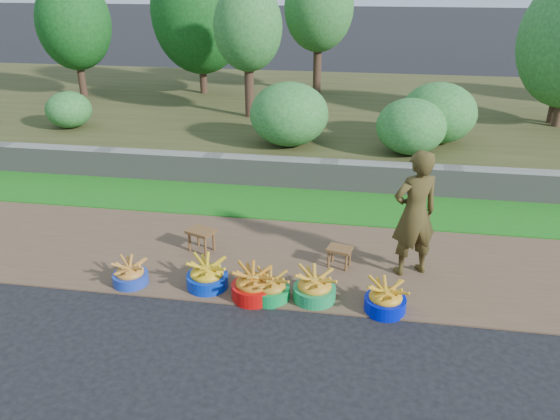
% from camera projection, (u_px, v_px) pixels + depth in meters
% --- Properties ---
extents(ground_plane, '(120.00, 120.00, 0.00)m').
position_uv_depth(ground_plane, '(301.00, 311.00, 6.63)').
color(ground_plane, black).
rests_on(ground_plane, ground).
extents(dirt_shoulder, '(80.00, 2.50, 0.02)m').
position_uv_depth(dirt_shoulder, '(312.00, 261.00, 7.76)').
color(dirt_shoulder, brown).
rests_on(dirt_shoulder, ground).
extents(grass_verge, '(80.00, 1.50, 0.04)m').
position_uv_depth(grass_verge, '(324.00, 205.00, 9.56)').
color(grass_verge, '#1A6E17').
rests_on(grass_verge, ground).
extents(retaining_wall, '(80.00, 0.35, 0.55)m').
position_uv_depth(retaining_wall, '(329.00, 175.00, 10.22)').
color(retaining_wall, slate).
rests_on(retaining_wall, ground).
extents(earth_bank, '(80.00, 10.00, 0.50)m').
position_uv_depth(earth_bank, '(343.00, 114.00, 14.65)').
color(earth_bank, '#3E401E').
rests_on(earth_bank, ground).
extents(vegetation, '(31.07, 7.45, 3.92)m').
position_uv_depth(vegetation, '(246.00, 32.00, 13.24)').
color(vegetation, '#3B271C').
rests_on(vegetation, earth_bank).
extents(basin_a, '(0.46, 0.46, 0.34)m').
position_uv_depth(basin_a, '(130.00, 274.00, 7.14)').
color(basin_a, '#1A38A9').
rests_on(basin_a, ground).
extents(basin_b, '(0.54, 0.54, 0.40)m').
position_uv_depth(basin_b, '(207.00, 276.00, 7.06)').
color(basin_b, '#052BB4').
rests_on(basin_b, ground).
extents(basin_c, '(0.55, 0.55, 0.41)m').
position_uv_depth(basin_c, '(253.00, 285.00, 6.84)').
color(basin_c, '#BA0B09').
rests_on(basin_c, ground).
extents(basin_d, '(0.48, 0.48, 0.36)m').
position_uv_depth(basin_d, '(271.00, 288.00, 6.83)').
color(basin_d, '#0A8D3E').
rests_on(basin_d, ground).
extents(basin_e, '(0.53, 0.53, 0.40)m').
position_uv_depth(basin_e, '(315.00, 288.00, 6.79)').
color(basin_e, '#178A49').
rests_on(basin_e, ground).
extents(basin_f, '(0.50, 0.50, 0.38)m').
position_uv_depth(basin_f, '(385.00, 299.00, 6.58)').
color(basin_f, '#0010BC').
rests_on(basin_f, ground).
extents(stool_left, '(0.46, 0.41, 0.33)m').
position_uv_depth(stool_left, '(201.00, 234.00, 7.92)').
color(stool_left, brown).
rests_on(stool_left, dirt_shoulder).
extents(stool_right, '(0.38, 0.32, 0.29)m').
position_uv_depth(stool_right, '(339.00, 252.00, 7.51)').
color(stool_right, brown).
rests_on(stool_right, dirt_shoulder).
extents(vendor_woman, '(0.75, 0.65, 1.74)m').
position_uv_depth(vendor_woman, '(415.00, 214.00, 7.11)').
color(vendor_woman, black).
rests_on(vendor_woman, dirt_shoulder).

